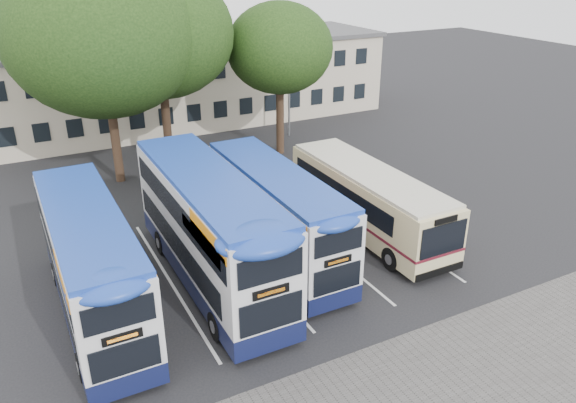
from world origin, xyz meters
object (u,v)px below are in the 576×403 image
Objects in this scene: tree_left at (102,35)px; tree_right at (280,48)px; bus_dd_left at (91,260)px; bus_dd_mid at (209,224)px; lamp_post at (289,64)px; bus_single at (367,197)px; tree_mid at (158,34)px; bus_dd_right at (276,211)px.

tree_right is at bearing 0.40° from tree_left.
bus_dd_mid is (4.50, 0.28, 0.22)m from bus_dd_left.
lamp_post reaches higher than bus_single.
tree_left is at bearing 94.24° from bus_dd_mid.
lamp_post is at bearing 53.07° from bus_dd_mid.
tree_mid is 16.15m from bus_dd_left.
tree_mid reaches higher than bus_single.
bus_dd_right is 0.95× the size of bus_single.
bus_dd_right is (3.12, 0.43, -0.30)m from bus_dd_mid.
tree_left is at bearing -166.40° from lamp_post.
bus_single is (12.53, 1.11, -0.57)m from bus_dd_left.
bus_single is at bearing -103.93° from lamp_post.
tree_left is 14.05m from bus_dd_right.
bus_dd_right is at bearing -86.20° from tree_mid.
tree_right is 0.87× the size of bus_dd_mid.
bus_dd_left is (-16.18, -15.83, -2.80)m from lamp_post.
tree_mid is 14.06m from bus_dd_right.
bus_single is (-3.65, -14.72, -3.37)m from lamp_post.
tree_mid is (-9.42, -2.28, 2.82)m from lamp_post.
tree_mid is at bearing 93.80° from bus_dd_right.
bus_dd_right is (7.62, 0.71, -0.08)m from bus_dd_left.
tree_left is at bearing 108.53° from bus_dd_right.
lamp_post is 19.62m from bus_dd_mid.
tree_mid is 1.13× the size of bus_single.
tree_mid is 1.16× the size of bus_dd_left.
bus_dd_mid is at bearing -126.95° from tree_right.
bus_single is at bearing 4.59° from bus_dd_right.
bus_dd_left is at bearing -174.95° from bus_single.
tree_left is 1.09× the size of tree_mid.
tree_right is at bearing -5.52° from tree_mid.
bus_dd_left is (-3.57, -12.78, -5.89)m from tree_left.
tree_left is 1.32× the size of tree_right.
lamp_post is at bearing 60.45° from bus_dd_right.
bus_dd_left is at bearing -116.53° from tree_mid.
bus_single is at bearing -96.89° from tree_right.
tree_left is 10.48m from tree_right.
bus_dd_mid is at bearing -99.70° from tree_mid.
bus_dd_mid is (0.93, -12.50, -5.67)m from tree_left.
tree_right is 14.41m from bus_dd_right.
bus_dd_right reaches higher than bus_single.
bus_dd_right is 4.96m from bus_single.
bus_dd_mid is 1.13× the size of bus_dd_right.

